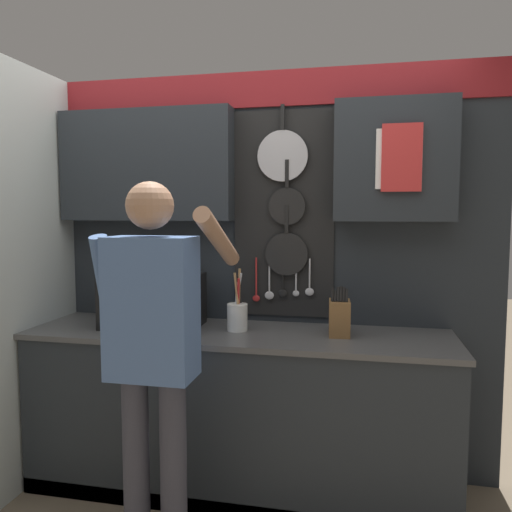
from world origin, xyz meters
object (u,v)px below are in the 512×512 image
knife_block (339,317)px  utensil_crock (237,315)px  microwave (153,300)px  person (153,337)px

knife_block → utensil_crock: utensil_crock is taller
utensil_crock → microwave: bearing=-179.7°
utensil_crock → person: 0.67m
utensil_crock → person: bearing=-109.8°
microwave → knife_block: 1.07m
knife_block → utensil_crock: bearing=179.7°
utensil_crock → person: (-0.23, -0.63, 0.02)m
microwave → knife_block: (1.07, 0.00, -0.05)m
microwave → utensil_crock: bearing=0.3°
microwave → knife_block: microwave is taller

